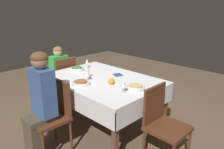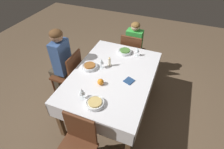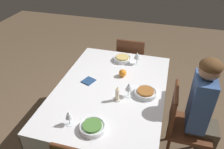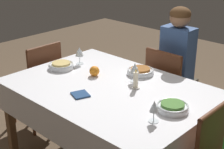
# 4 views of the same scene
# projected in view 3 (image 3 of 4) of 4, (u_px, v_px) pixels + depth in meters

# --- Properties ---
(ground_plane) EXTENTS (8.00, 8.00, 0.00)m
(ground_plane) POSITION_uv_depth(u_px,v_px,m) (111.00, 137.00, 2.72)
(ground_plane) COLOR brown
(dining_table) EXTENTS (1.60, 1.13, 0.77)m
(dining_table) POSITION_uv_depth(u_px,v_px,m) (110.00, 94.00, 2.33)
(dining_table) COLOR silver
(dining_table) RESTS_ON ground_plane
(chair_north) EXTENTS (0.42, 0.42, 0.91)m
(chair_north) POSITION_uv_depth(u_px,v_px,m) (183.00, 123.00, 2.23)
(chair_north) COLOR #562D19
(chair_north) RESTS_ON ground_plane
(chair_west) EXTENTS (0.42, 0.42, 0.91)m
(chair_west) POSITION_uv_depth(u_px,v_px,m) (131.00, 62.00, 3.24)
(chair_west) COLOR #562D19
(chair_west) RESTS_ON ground_plane
(person_adult_denim) EXTENTS (0.30, 0.34, 1.28)m
(person_adult_denim) POSITION_uv_depth(u_px,v_px,m) (203.00, 110.00, 2.08)
(person_adult_denim) COLOR #4C4233
(person_adult_denim) RESTS_ON ground_plane
(bowl_north) EXTENTS (0.23, 0.23, 0.06)m
(bowl_north) POSITION_uv_depth(u_px,v_px,m) (145.00, 93.00, 2.19)
(bowl_north) COLOR silver
(bowl_north) RESTS_ON dining_table
(wine_glass_north) EXTENTS (0.07, 0.07, 0.16)m
(wine_glass_north) POSITION_uv_depth(u_px,v_px,m) (129.00, 87.00, 2.12)
(wine_glass_north) COLOR white
(wine_glass_north) RESTS_ON dining_table
(bowl_east) EXTENTS (0.22, 0.22, 0.06)m
(bowl_east) POSITION_uv_depth(u_px,v_px,m) (92.00, 127.00, 1.81)
(bowl_east) COLOR silver
(bowl_east) RESTS_ON dining_table
(wine_glass_east) EXTENTS (0.07, 0.07, 0.15)m
(wine_glass_east) POSITION_uv_depth(u_px,v_px,m) (69.00, 115.00, 1.82)
(wine_glass_east) COLOR white
(wine_glass_east) RESTS_ON dining_table
(bowl_west) EXTENTS (0.23, 0.23, 0.06)m
(bowl_west) POSITION_uv_depth(u_px,v_px,m) (122.00, 58.00, 2.75)
(bowl_west) COLOR silver
(bowl_west) RESTS_ON dining_table
(wine_glass_west) EXTENTS (0.08, 0.08, 0.16)m
(wine_glass_west) POSITION_uv_depth(u_px,v_px,m) (137.00, 56.00, 2.63)
(wine_glass_west) COLOR white
(wine_glass_west) RESTS_ON dining_table
(candle_centerpiece) EXTENTS (0.07, 0.07, 0.16)m
(candle_centerpiece) POSITION_uv_depth(u_px,v_px,m) (117.00, 95.00, 2.10)
(candle_centerpiece) COLOR beige
(candle_centerpiece) RESTS_ON dining_table
(orange_fruit) EXTENTS (0.09, 0.09, 0.09)m
(orange_fruit) POSITION_uv_depth(u_px,v_px,m) (123.00, 73.00, 2.45)
(orange_fruit) COLOR orange
(orange_fruit) RESTS_ON dining_table
(napkin_red_folded) EXTENTS (0.16, 0.15, 0.01)m
(napkin_red_folded) POSITION_uv_depth(u_px,v_px,m) (89.00, 81.00, 2.39)
(napkin_red_folded) COLOR navy
(napkin_red_folded) RESTS_ON dining_table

